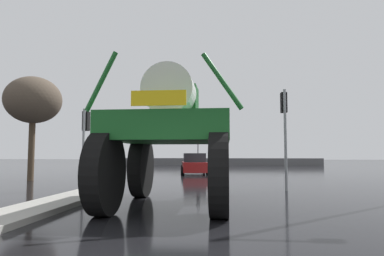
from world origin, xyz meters
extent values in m
plane|color=black|center=(0.00, 18.00, 0.00)|extent=(120.00, 120.00, 0.00)
cube|color=#9E9B93|center=(-3.88, 2.39, 0.07)|extent=(1.41, 11.95, 0.15)
cylinder|color=black|center=(-1.88, 6.76, 1.03)|extent=(0.46, 2.06, 2.06)
cylinder|color=black|center=(0.91, 6.74, 1.03)|extent=(0.46, 2.06, 2.06)
cylinder|color=black|center=(-1.91, 3.18, 1.03)|extent=(0.46, 2.06, 2.06)
cylinder|color=black|center=(0.88, 3.16, 1.03)|extent=(0.46, 2.06, 2.06)
cube|color=#195B23|center=(-0.50, 4.96, 2.19)|extent=(3.33, 4.31, 0.72)
cube|color=#154E1E|center=(-0.50, 5.41, 3.06)|extent=(1.37, 1.11, 1.02)
cylinder|color=silver|center=(-0.50, 4.33, 3.25)|extent=(1.41, 1.13, 1.40)
cylinder|color=#195B23|center=(-2.00, 3.04, 3.28)|extent=(0.82, 0.13, 1.50)
cylinder|color=#195B23|center=(0.97, 3.02, 3.22)|extent=(1.00, 0.13, 1.41)
cube|color=yellow|center=(-0.52, 2.79, 2.80)|extent=(1.31, 0.05, 0.36)
cube|color=maroon|center=(-1.20, 19.91, 0.53)|extent=(2.29, 4.31, 0.70)
cube|color=#23282D|center=(-1.17, 19.76, 1.20)|extent=(1.85, 2.31, 0.64)
cylinder|color=black|center=(-2.24, 21.12, 0.30)|extent=(0.27, 0.62, 0.60)
cylinder|color=black|center=(-0.56, 21.37, 0.30)|extent=(0.27, 0.62, 0.60)
cylinder|color=black|center=(-1.84, 18.45, 0.30)|extent=(0.27, 0.62, 0.60)
cylinder|color=black|center=(-0.16, 18.70, 0.30)|extent=(0.27, 0.62, 0.60)
cylinder|color=gray|center=(-5.00, 9.05, 1.72)|extent=(0.11, 0.11, 3.43)
cube|color=black|center=(-5.00, 9.26, 2.91)|extent=(0.24, 0.32, 0.84)
sphere|color=#390503|center=(-5.00, 9.45, 3.18)|extent=(0.17, 0.17, 0.17)
sphere|color=orange|center=(-5.00, 9.45, 2.91)|extent=(0.17, 0.17, 0.17)
sphere|color=black|center=(-5.00, 9.45, 2.64)|extent=(0.17, 0.17, 0.17)
cylinder|color=gray|center=(3.49, 9.05, 2.07)|extent=(0.11, 0.11, 4.13)
cube|color=black|center=(3.49, 9.26, 3.61)|extent=(0.24, 0.32, 0.84)
sphere|color=#390503|center=(3.49, 9.45, 3.88)|extent=(0.17, 0.17, 0.17)
sphere|color=orange|center=(3.49, 9.45, 3.61)|extent=(0.17, 0.17, 0.17)
sphere|color=black|center=(3.49, 9.45, 3.34)|extent=(0.17, 0.17, 0.17)
cylinder|color=gray|center=(-0.26, 24.91, 1.66)|extent=(0.11, 0.11, 3.33)
cube|color=black|center=(-0.26, 25.13, 2.81)|extent=(0.24, 0.32, 0.84)
sphere|color=#390503|center=(-0.26, 25.32, 3.08)|extent=(0.17, 0.17, 0.17)
sphere|color=orange|center=(-0.26, 25.32, 2.81)|extent=(0.17, 0.17, 0.17)
sphere|color=black|center=(-0.26, 25.32, 2.54)|extent=(0.17, 0.17, 0.17)
cylinder|color=gray|center=(-1.28, 24.91, 1.68)|extent=(0.11, 0.11, 3.35)
cube|color=black|center=(-1.28, 25.13, 2.83)|extent=(0.24, 0.32, 0.84)
sphere|color=#390503|center=(-1.28, 25.32, 3.10)|extent=(0.17, 0.17, 0.17)
sphere|color=orange|center=(-1.28, 25.32, 2.83)|extent=(0.17, 0.17, 0.17)
sphere|color=black|center=(-1.28, 25.32, 2.56)|extent=(0.17, 0.17, 0.17)
cylinder|color=#473828|center=(-9.74, 13.06, 1.72)|extent=(0.34, 0.34, 3.44)
ellipsoid|color=brown|center=(-9.74, 13.06, 4.53)|extent=(3.11, 3.11, 2.64)
cube|color=#59595B|center=(0.00, 37.27, 0.45)|extent=(26.02, 0.24, 0.90)
camera|label=1|loc=(0.99, -4.86, 1.51)|focal=31.47mm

